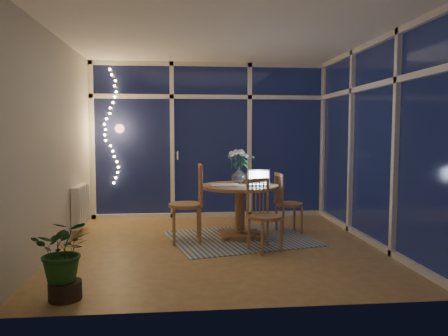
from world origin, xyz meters
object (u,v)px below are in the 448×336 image
(flower_vase, at_px, (239,176))
(potted_plant, at_px, (64,256))
(laptop, at_px, (259,177))
(chair_left, at_px, (186,203))
(chair_right, at_px, (289,203))
(chair_front, at_px, (265,215))
(dining_table, at_px, (240,211))

(flower_vase, distance_m, potted_plant, 2.96)
(laptop, bearing_deg, potted_plant, -124.03)
(flower_vase, bearing_deg, chair_left, -150.27)
(chair_right, xyz_separation_m, chair_front, (-0.52, -0.92, 0.00))
(potted_plant, bearing_deg, flower_vase, 51.72)
(chair_left, bearing_deg, laptop, 98.95)
(chair_left, xyz_separation_m, laptop, (0.99, 0.18, 0.31))
(chair_right, distance_m, flower_vase, 0.82)
(dining_table, height_order, chair_right, chair_right)
(dining_table, xyz_separation_m, laptop, (0.26, -0.02, 0.47))
(chair_left, relative_size, chair_front, 1.17)
(chair_left, height_order, potted_plant, chair_left)
(dining_table, relative_size, flower_vase, 5.04)
(chair_left, relative_size, laptop, 3.39)
(chair_right, height_order, chair_front, chair_front)
(potted_plant, bearing_deg, dining_table, 49.14)
(flower_vase, bearing_deg, chair_front, -78.46)
(chair_right, relative_size, flower_vase, 4.17)
(chair_right, bearing_deg, dining_table, 97.16)
(chair_right, xyz_separation_m, potted_plant, (-2.53, -2.26, -0.06))
(chair_left, bearing_deg, dining_table, 104.22)
(laptop, bearing_deg, chair_right, 34.74)
(dining_table, height_order, flower_vase, flower_vase)
(chair_left, height_order, laptop, chair_left)
(potted_plant, bearing_deg, laptop, 45.03)
(chair_front, bearing_deg, dining_table, 81.56)
(chair_left, xyz_separation_m, chair_right, (1.47, 0.39, -0.08))
(chair_right, bearing_deg, flower_vase, 80.27)
(chair_right, bearing_deg, potted_plant, 124.62)
(chair_left, height_order, flower_vase, chair_left)
(flower_vase, bearing_deg, chair_right, -2.53)
(chair_front, bearing_deg, chair_right, 35.72)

